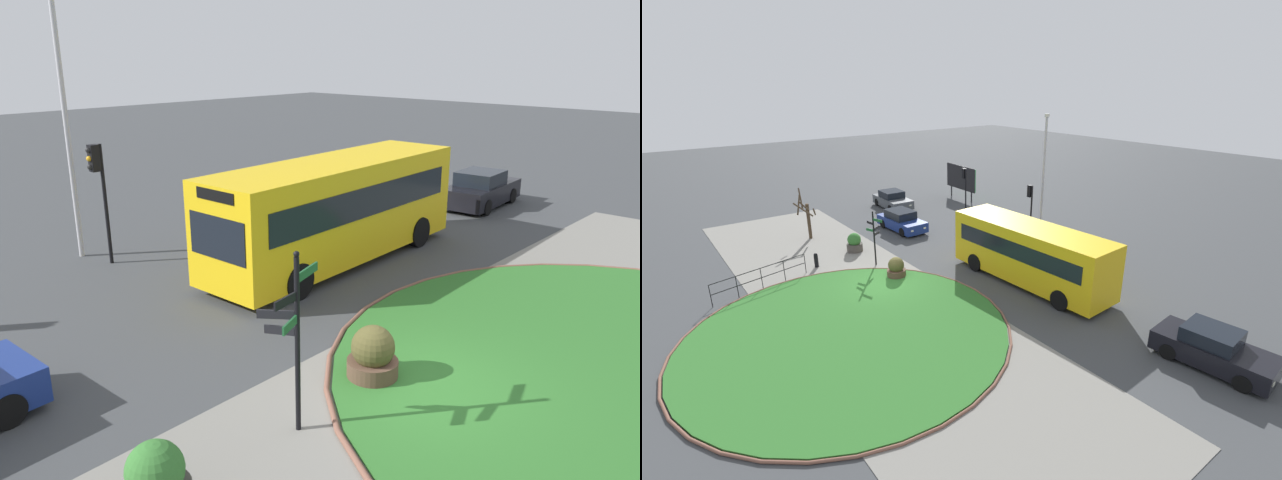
# 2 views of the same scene
# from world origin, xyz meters

# --- Properties ---
(ground) EXTENTS (120.00, 120.00, 0.00)m
(ground) POSITION_xyz_m (0.00, 0.00, 0.00)
(ground) COLOR #3D3F42
(sidewalk_paving) EXTENTS (32.00, 8.45, 0.02)m
(sidewalk_paving) POSITION_xyz_m (0.00, -1.77, 0.01)
(sidewalk_paving) COLOR gray
(sidewalk_paving) RESTS_ON ground
(signpost_directional) EXTENTS (1.27, 0.76, 3.25)m
(signpost_directional) POSITION_xyz_m (-2.57, 0.89, 1.88)
(signpost_directional) COLOR black
(signpost_directional) RESTS_ON ground
(bus_yellow) EXTENTS (9.37, 2.86, 3.13)m
(bus_yellow) POSITION_xyz_m (4.47, 6.20, 1.68)
(bus_yellow) COLOR yellow
(bus_yellow) RESTS_ON ground
(car_trailing) EXTENTS (4.31, 2.12, 1.50)m
(car_trailing) POSITION_xyz_m (13.82, 6.40, 0.69)
(car_trailing) COLOR black
(car_trailing) RESTS_ON ground
(traffic_light_near) EXTENTS (0.49, 0.26, 3.65)m
(traffic_light_near) POSITION_xyz_m (-0.43, 11.14, 2.68)
(traffic_light_near) COLOR black
(traffic_light_near) RESTS_ON ground
(lamppost_tall) EXTENTS (0.32, 0.32, 8.08)m
(lamppost_tall) POSITION_xyz_m (-0.59, 12.44, 4.33)
(lamppost_tall) COLOR #B7B7BC
(lamppost_tall) RESTS_ON ground
(planter_kerbside) EXTENTS (1.02, 1.02, 1.15)m
(planter_kerbside) POSITION_xyz_m (-0.35, 0.96, 0.51)
(planter_kerbside) COLOR brown
(planter_kerbside) RESTS_ON ground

